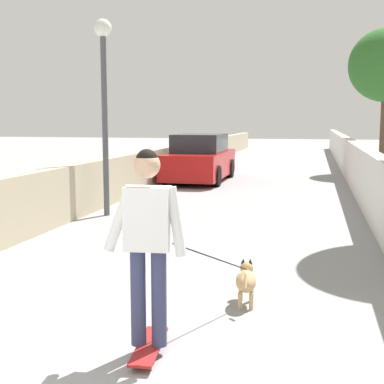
% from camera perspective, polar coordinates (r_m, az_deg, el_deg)
% --- Properties ---
extents(ground_plane, '(80.00, 80.00, 0.00)m').
position_cam_1_polar(ground_plane, '(16.40, 6.66, 0.74)').
color(ground_plane, gray).
extents(wall_left, '(48.00, 0.30, 1.10)m').
position_cam_1_polar(wall_left, '(15.03, -5.62, 2.22)').
color(wall_left, tan).
rests_on(wall_left, ground).
extents(fence_right, '(48.00, 0.30, 1.32)m').
position_cam_1_polar(fence_right, '(14.30, 17.83, 2.04)').
color(fence_right, silver).
rests_on(fence_right, ground).
extents(lamp_post, '(0.36, 0.36, 4.02)m').
position_cam_1_polar(lamp_post, '(11.17, -9.48, 11.69)').
color(lamp_post, '#4C4C51').
rests_on(lamp_post, ground).
extents(skateboard, '(0.82, 0.28, 0.08)m').
position_cam_1_polar(skateboard, '(4.75, -4.65, -16.27)').
color(skateboard, maroon).
rests_on(skateboard, ground).
extents(person_skateboarder, '(0.26, 0.72, 1.68)m').
position_cam_1_polar(person_skateboarder, '(4.44, -4.79, -4.34)').
color(person_skateboarder, '#333859').
rests_on(person_skateboarder, skateboard).
extents(dog, '(1.74, 0.80, 1.06)m').
position_cam_1_polar(dog, '(5.85, 5.82, -9.41)').
color(dog, tan).
rests_on(dog, ground).
extents(car_near, '(4.25, 1.80, 1.54)m').
position_cam_1_polar(car_near, '(17.34, 0.87, 3.55)').
color(car_near, '#B71414').
rests_on(car_near, ground).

